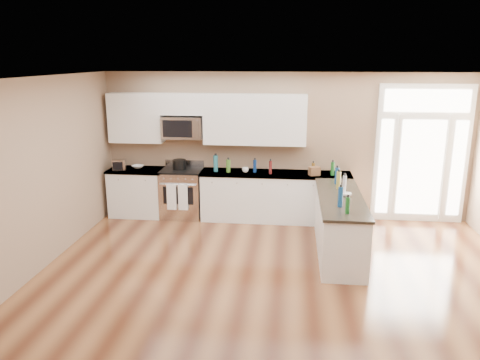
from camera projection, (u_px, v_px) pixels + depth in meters
The scene contains 18 objects.
ground at pixel (275, 324), 5.54m from camera, with size 8.00×8.00×0.00m, color #4F2716.
room_shell at pixel (278, 185), 5.11m from camera, with size 8.00×8.00×8.00m.
back_cabinet_left at pixel (138, 193), 9.29m from camera, with size 1.10×0.66×0.94m.
back_cabinet_right at pixel (275, 198), 8.99m from camera, with size 2.85×0.66×0.94m.
peninsula_cabinet at pixel (339, 227), 7.48m from camera, with size 0.69×2.32×0.94m.
upper_cabinet_left at pixel (136, 118), 9.05m from camera, with size 1.04×0.33×0.95m, color white.
upper_cabinet_right at pixel (255, 120), 8.80m from camera, with size 1.94×0.33×0.95m, color white.
upper_cabinet_short at pixel (183, 104), 8.88m from camera, with size 0.82×0.33×0.40m, color white.
microwave at pixel (183, 127), 8.95m from camera, with size 0.78×0.41×0.42m.
entry_door at pixel (421, 154), 8.73m from camera, with size 1.70×0.10×2.60m.
kitchen_range at pixel (182, 193), 9.18m from camera, with size 0.78×0.69×1.08m.
stockpot at pixel (179, 164), 9.09m from camera, with size 0.26×0.26×0.20m, color black.
toaster_oven at pixel (120, 165), 9.05m from camera, with size 0.24×0.19×0.21m, color silver.
cardboard_box at pixel (314, 171), 8.66m from camera, with size 0.19×0.14×0.16m, color brown.
bowl_left at pixel (138, 167), 9.24m from camera, with size 0.22×0.22×0.05m, color white.
bowl_peninsula at pixel (346, 194), 7.36m from camera, with size 0.16×0.16×0.05m, color white.
cup_counter at pixel (245, 170), 8.88m from camera, with size 0.12×0.12×0.09m, color white.
counter_bottles at pixel (292, 175), 8.16m from camera, with size 2.35×2.38×0.31m.
Camera 1 is at (0.14, -4.94, 3.05)m, focal length 35.00 mm.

